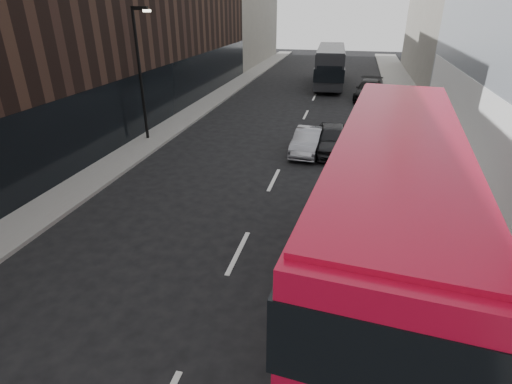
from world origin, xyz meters
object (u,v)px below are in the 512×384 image
Objects in this scene: grey_bus at (330,65)px; car_b at (308,141)px; red_bus at (390,212)px; street_lamp at (141,66)px; car_a at (333,139)px; car_c at (369,90)px.

grey_bus reaches higher than car_b.
street_lamp is at bearing 143.50° from red_bus.
car_a reaches higher than car_b.
car_b is at bearing 0.07° from street_lamp.
car_a is 1.34m from car_b.
red_bus is 25.48m from car_c.
red_bus is at bearing -70.70° from car_b.
red_bus is 2.26× the size of car_c.
street_lamp reaches higher than car_a.
car_c is at bearing -59.55° from grey_bus.
street_lamp is 1.33× the size of car_c.
car_a is at bearing -92.76° from car_c.
car_b is 14.63m from car_c.
street_lamp is 0.59× the size of red_bus.
red_bus reaches higher than grey_bus.
street_lamp is 9.91m from car_b.
grey_bus is 19.83m from car_b.
car_c is (2.13, 13.85, 0.02)m from car_a.
car_c is at bearing 48.33° from street_lamp.
grey_bus is at bearing 65.51° from street_lamp.
car_a is at bearing 104.91° from red_bus.
car_b is 0.74× the size of car_c.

